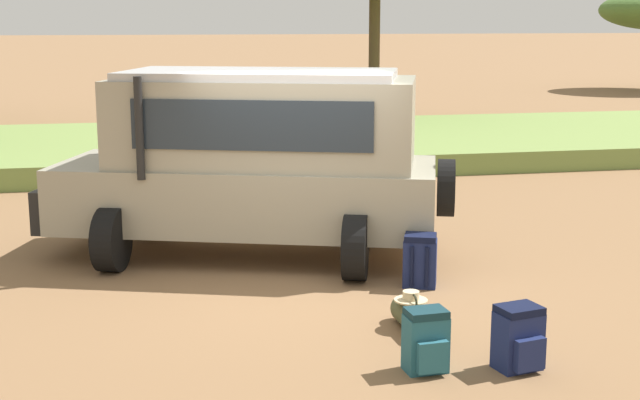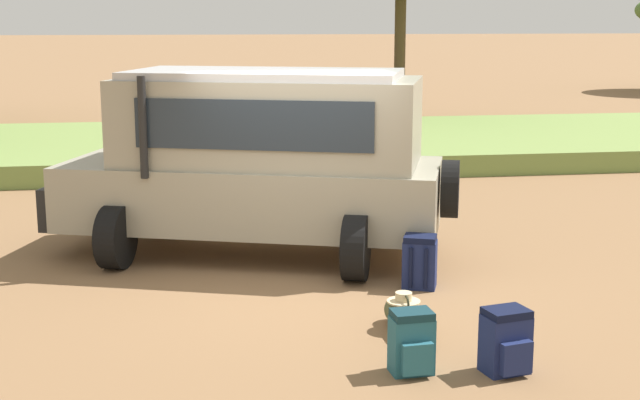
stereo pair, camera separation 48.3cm
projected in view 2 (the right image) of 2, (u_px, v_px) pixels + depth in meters
The scene contains 7 objects.
ground_plane at pixel (299, 282), 10.65m from camera, with size 320.00×320.00×0.00m, color olive.
grass_bank at pixel (241, 146), 20.31m from camera, with size 120.00×7.00×0.44m.
safari_vehicle at pixel (259, 158), 11.63m from camera, with size 5.44×3.66×2.44m.
backpack_beside_front_wheel at pixel (506, 342), 7.87m from camera, with size 0.44×0.44×0.59m.
backpack_cluster_center at pixel (420, 262), 10.38m from camera, with size 0.46×0.47×0.63m.
backpack_near_rear_wheel at pixel (412, 343), 7.86m from camera, with size 0.39×0.38×0.58m.
duffel_bag_low_black_case at pixel (406, 318), 8.90m from camera, with size 0.34×0.90×0.39m.
Camera 2 is at (-1.33, -10.15, 3.10)m, focal length 50.00 mm.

